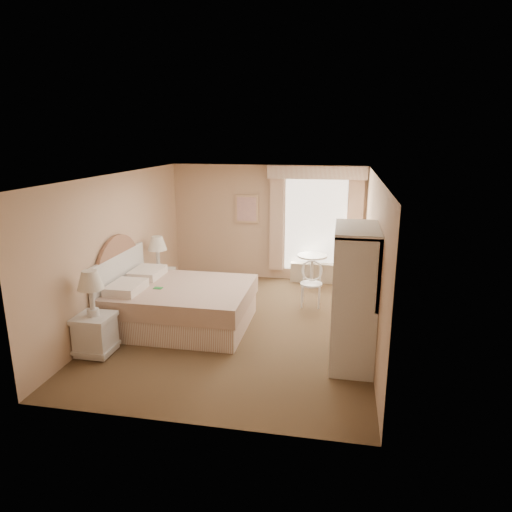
% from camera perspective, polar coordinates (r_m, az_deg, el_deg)
% --- Properties ---
extents(room, '(4.21, 5.51, 2.51)m').
position_cam_1_polar(room, '(7.36, -2.05, 0.26)').
color(room, brown).
rests_on(room, ground).
extents(window, '(2.05, 0.22, 2.51)m').
position_cam_1_polar(window, '(9.78, 7.43, 4.33)').
color(window, white).
rests_on(window, room).
extents(framed_art, '(0.52, 0.04, 0.62)m').
position_cam_1_polar(framed_art, '(9.99, -1.16, 5.90)').
color(framed_art, '#D4AA82').
rests_on(framed_art, room).
extents(bed, '(2.33, 1.84, 1.62)m').
position_cam_1_polar(bed, '(7.78, -10.30, -5.81)').
color(bed, tan).
rests_on(bed, room).
extents(nightstand_near, '(0.52, 0.52, 1.25)m').
position_cam_1_polar(nightstand_near, '(7.03, -19.55, -8.01)').
color(nightstand_near, silver).
rests_on(nightstand_near, room).
extents(nightstand_far, '(0.51, 0.51, 1.23)m').
position_cam_1_polar(nightstand_far, '(9.05, -12.03, -2.44)').
color(nightstand_far, silver).
rests_on(nightstand_far, room).
extents(round_table, '(0.63, 0.63, 0.66)m').
position_cam_1_polar(round_table, '(9.73, 7.01, -1.14)').
color(round_table, silver).
rests_on(round_table, room).
extents(cafe_chair, '(0.41, 0.41, 0.84)m').
position_cam_1_polar(cafe_chair, '(8.60, 6.94, -2.97)').
color(cafe_chair, silver).
rests_on(cafe_chair, room).
extents(armoire, '(0.58, 1.16, 1.93)m').
position_cam_1_polar(armoire, '(6.49, 12.12, -6.26)').
color(armoire, silver).
rests_on(armoire, room).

